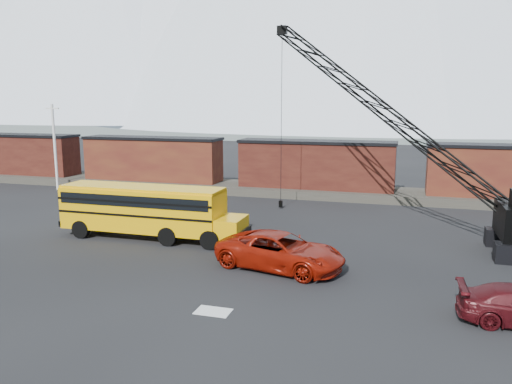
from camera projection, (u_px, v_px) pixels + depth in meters
ground at (234, 277)px, 23.61m from camera, size 160.00×160.00×0.00m
gravel_berm at (315, 191)px, 44.29m from camera, size 120.00×5.00×0.70m
boxcar_west_far at (17, 154)px, 52.91m from camera, size 13.70×3.10×4.17m
boxcar_west_near at (153, 159)px, 48.38m from camera, size 13.70×3.10×4.17m
boxcar_mid at (316, 164)px, 43.86m from camera, size 13.70×3.10×4.17m
utility_pole at (55, 146)px, 46.63m from camera, size 1.40×0.24×8.00m
snow_patch at (213, 311)px, 19.70m from camera, size 1.40×0.90×0.02m
school_bus at (148, 209)px, 30.05m from camera, size 11.65×2.65×3.19m
red_pickup at (280, 251)px, 24.68m from camera, size 6.92×4.30×1.78m
crawler_crane at (381, 108)px, 31.66m from camera, size 19.79×10.63×13.87m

